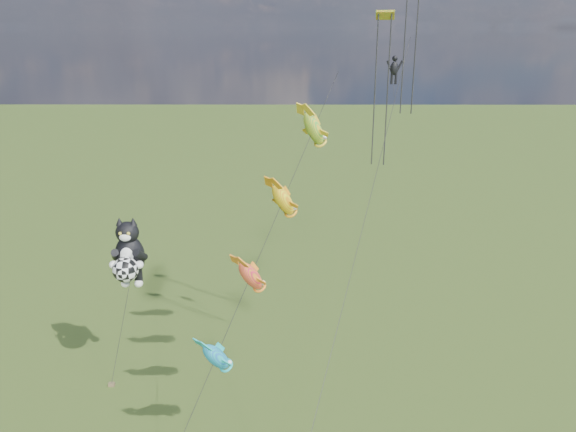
{
  "coord_description": "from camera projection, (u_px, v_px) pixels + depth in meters",
  "views": [
    {
      "loc": [
        17.72,
        -26.98,
        22.75
      ],
      "look_at": [
        17.57,
        8.38,
        10.87
      ],
      "focal_mm": 35.0,
      "sensor_mm": 36.0,
      "label": 1
    }
  ],
  "objects": [
    {
      "name": "parafoil_rig",
      "position": [
        393.0,
        65.0,
        32.87
      ],
      "size": [
        8.21,
        15.99,
        26.94
      ],
      "rotation": [
        0.0,
        0.0,
        -0.36
      ],
      "color": "brown",
      "rests_on": "ground"
    },
    {
      "name": "cat_kite_rig",
      "position": [
        128.0,
        256.0,
        37.11
      ],
      "size": [
        2.66,
        4.04,
        11.02
      ],
      "rotation": [
        0.0,
        0.0,
        -0.42
      ],
      "color": "brown",
      "rests_on": "ground"
    },
    {
      "name": "fish_windsock_rig",
      "position": [
        267.0,
        238.0,
        32.0
      ],
      "size": [
        9.89,
        12.67,
        20.24
      ],
      "rotation": [
        0.0,
        0.0,
        -0.34
      ],
      "color": "brown",
      "rests_on": "ground"
    }
  ]
}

